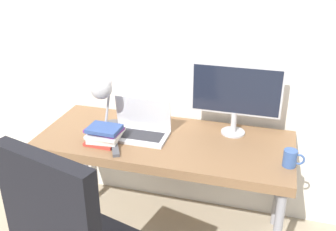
{
  "coord_description": "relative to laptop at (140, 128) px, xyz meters",
  "views": [
    {
      "loc": [
        0.62,
        -1.77,
        1.9
      ],
      "look_at": [
        0.03,
        0.3,
        0.9
      ],
      "focal_mm": 42.0,
      "sensor_mm": 36.0,
      "label": 1
    }
  ],
  "objects": [
    {
      "name": "wall_back",
      "position": [
        0.16,
        0.4,
        0.53
      ],
      "size": [
        8.0,
        0.05,
        2.6
      ],
      "color": "silver",
      "rests_on": "ground_plane"
    },
    {
      "name": "desk",
      "position": [
        0.16,
        -0.0,
        -0.11
      ],
      "size": [
        1.6,
        0.67,
        0.72
      ],
      "color": "brown",
      "rests_on": "ground_plane"
    },
    {
      "name": "laptop",
      "position": [
        0.0,
        0.0,
        0.0
      ],
      "size": [
        0.37,
        0.22,
        0.24
      ],
      "color": "silver",
      "rests_on": "desk"
    },
    {
      "name": "monitor",
      "position": [
        0.57,
        0.2,
        0.23
      ],
      "size": [
        0.56,
        0.15,
        0.46
      ],
      "color": "#B7B7BC",
      "rests_on": "desk"
    },
    {
      "name": "desk_lamp",
      "position": [
        -0.22,
        -0.05,
        0.23
      ],
      "size": [
        0.14,
        0.28,
        0.39
      ],
      "color": "#4C4C51",
      "rests_on": "desk"
    },
    {
      "name": "book_stack",
      "position": [
        -0.18,
        -0.15,
        0.01
      ],
      "size": [
        0.23,
        0.2,
        0.11
      ],
      "color": "#B2382D",
      "rests_on": "desk"
    },
    {
      "name": "tv_remote",
      "position": [
        -0.07,
        -0.24,
        -0.04
      ],
      "size": [
        0.1,
        0.14,
        0.02
      ],
      "color": "#4C4C51",
      "rests_on": "desk"
    },
    {
      "name": "mug",
      "position": [
        0.93,
        -0.12,
        0.0
      ],
      "size": [
        0.12,
        0.08,
        0.1
      ],
      "color": "#385693",
      "rests_on": "desk"
    }
  ]
}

